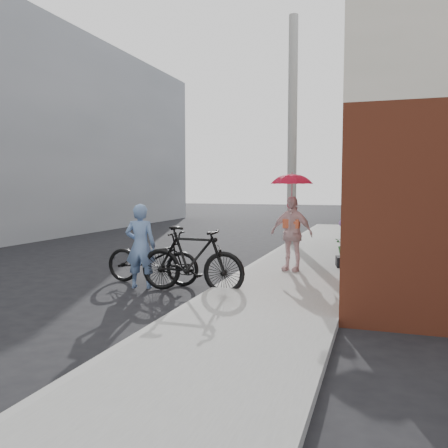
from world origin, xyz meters
The scene contains 11 objects.
ground centered at (0.00, 0.00, 0.00)m, with size 80.00×80.00×0.00m, color black.
sidewalk centered at (2.10, 2.00, 0.06)m, with size 2.20×24.00×0.12m, color gray.
curb centered at (0.94, 2.00, 0.06)m, with size 0.12×24.00×0.12m, color #9E9E99.
utility_pole centered at (1.10, 6.00, 3.50)m, with size 0.28×0.28×7.00m, color #9E9E99.
officer centered at (-0.55, -0.59, 0.79)m, with size 0.58×0.38×1.59m, color #6887B9.
bike_left centered at (-0.52, -0.18, 0.52)m, with size 0.69×1.97×1.04m, color black.
bike_right centered at (0.50, -0.63, 0.60)m, with size 0.56×1.98×1.19m, color black.
kimono_woman centered at (1.92, 1.48, 0.91)m, with size 0.93×0.39×1.58m, color beige.
parasol centered at (1.92, 1.48, 2.08)m, with size 0.86×0.86×0.75m, color red.
planter centered at (3.00, 2.30, 0.23)m, with size 0.43×0.43×0.22m, color black.
potted_plant centered at (3.00, 2.30, 0.61)m, with size 0.48×0.41×0.53m, color #2D7231.
Camera 1 is at (3.70, -8.45, 1.92)m, focal length 38.00 mm.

